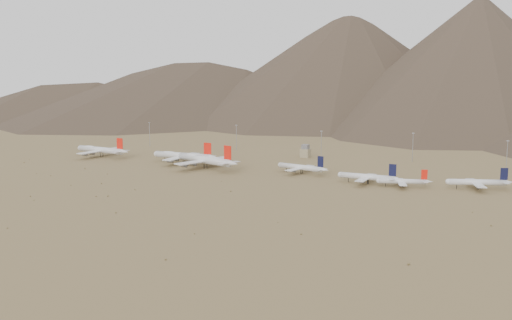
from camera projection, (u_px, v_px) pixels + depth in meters
The scene contains 16 objects.
ground at pixel (208, 175), 435.39m from camera, with size 3000.00×3000.00×0.00m, color olive.
mountain_ridge at pixel (437, 38), 1200.42m from camera, with size 4400.00×1000.00×300.00m.
widebody_west at pixel (101, 150), 529.16m from camera, with size 63.64×48.95×18.89m.
widebody_centre at pixel (183, 156), 492.44m from camera, with size 63.76×49.12×18.93m.
widebody_east at pixel (205, 160), 465.06m from camera, with size 69.35×54.85×21.13m.
narrowbody_a at pixel (302, 167), 440.89m from camera, with size 45.85×33.46×15.24m.
narrowbody_b at pixel (369, 177), 400.43m from camera, with size 46.68×33.31×15.40m.
narrowbody_c at pixel (404, 181), 389.58m from camera, with size 36.43×27.19×12.53m.
narrowbody_d at pixel (479, 182), 382.38m from camera, with size 42.59×31.96×14.83m.
control_tower at pixel (305, 152), 525.88m from camera, with size 8.00×8.00×12.00m.
mast_far_west at pixel (150, 133), 602.55m from camera, with size 2.00×0.60×25.70m.
mast_west at pixel (236, 136), 573.00m from camera, with size 2.00×0.60×25.70m.
mast_centre at pixel (321, 143), 515.74m from camera, with size 2.00×0.60×25.70m.
mast_east at pixel (413, 146), 497.86m from camera, with size 2.00×0.60×25.70m.
mast_far_east at pixel (507, 155), 443.32m from camera, with size 2.00×0.60×25.70m.
desert_scrub at pixel (83, 190), 378.32m from camera, with size 424.94×168.17×0.82m.
Camera 1 is at (231.27, -362.61, 77.91)m, focal length 40.00 mm.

